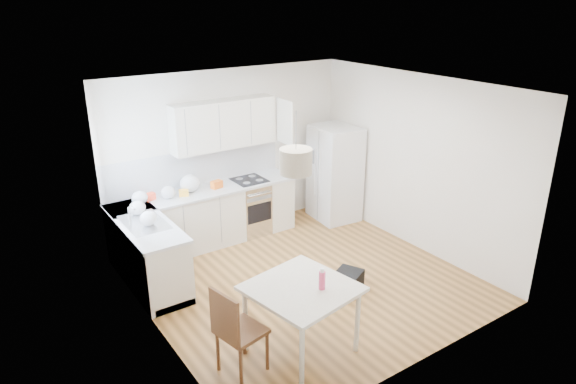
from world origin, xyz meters
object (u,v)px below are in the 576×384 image
object	(u,v)px
dining_table	(302,294)
refrigerator	(335,173)
dining_chair	(242,329)
gym_bag	(346,282)

from	to	relation	value
dining_table	refrigerator	bearing A→B (deg)	35.67
dining_table	dining_chair	xyz separation A→B (m)	(-0.70, 0.09, -0.21)
dining_table	gym_bag	bearing A→B (deg)	19.17
gym_bag	dining_table	bearing A→B (deg)	-177.17
dining_chair	gym_bag	distance (m)	2.08
refrigerator	gym_bag	size ratio (longest dim) A/B	3.28
gym_bag	dining_chair	bearing A→B (deg)	171.14
dining_table	dining_chair	distance (m)	0.74
refrigerator	dining_table	distance (m)	3.80
refrigerator	dining_table	bearing A→B (deg)	-129.46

